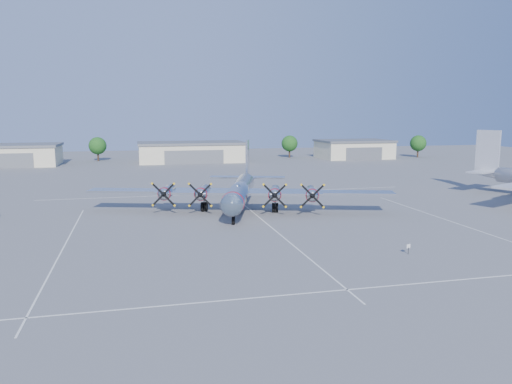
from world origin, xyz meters
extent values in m
plane|color=#5A5A5D|center=(0.00, 0.00, 0.00)|extent=(260.00, 260.00, 0.00)
cube|color=silver|center=(-22.00, -5.00, 0.01)|extent=(0.15, 40.00, 0.01)
cube|color=silver|center=(0.00, -5.00, 0.01)|extent=(0.15, 40.00, 0.01)
cube|color=silver|center=(22.00, -5.00, 0.01)|extent=(0.15, 40.00, 0.01)
cube|color=silver|center=(0.00, -22.00, 0.01)|extent=(60.00, 0.15, 0.01)
cube|color=silver|center=(0.00, 25.00, 0.01)|extent=(60.00, 0.15, 0.01)
cube|color=beige|center=(-45.00, 82.00, 2.40)|extent=(22.00, 14.00, 4.80)
cube|color=slate|center=(-45.00, 82.00, 5.10)|extent=(22.60, 14.60, 0.60)
cube|color=slate|center=(-45.00, 74.95, 1.80)|extent=(12.10, 0.20, 3.60)
cube|color=beige|center=(0.00, 82.00, 2.40)|extent=(28.00, 14.00, 4.80)
cube|color=slate|center=(0.00, 82.00, 5.10)|extent=(28.60, 14.60, 0.60)
cube|color=slate|center=(0.00, 74.95, 1.80)|extent=(15.40, 0.20, 3.60)
cube|color=beige|center=(48.00, 82.00, 2.40)|extent=(20.00, 14.00, 4.80)
cube|color=slate|center=(48.00, 82.00, 5.10)|extent=(20.60, 14.60, 0.60)
cube|color=slate|center=(48.00, 74.95, 1.80)|extent=(11.00, 0.20, 3.60)
cylinder|color=#382619|center=(-25.00, 90.00, 1.40)|extent=(0.50, 0.50, 2.80)
sphere|color=#174B15|center=(-25.00, 90.00, 4.24)|extent=(4.80, 4.80, 4.80)
cylinder|color=#382619|center=(30.00, 88.00, 1.40)|extent=(0.50, 0.50, 2.80)
sphere|color=#174B15|center=(30.00, 88.00, 4.24)|extent=(4.80, 4.80, 4.80)
cylinder|color=#382619|center=(68.00, 80.00, 1.40)|extent=(0.50, 0.50, 2.80)
sphere|color=#174B15|center=(68.00, 80.00, 4.24)|extent=(4.80, 4.80, 4.80)
cylinder|color=black|center=(9.40, -14.52, 0.36)|extent=(0.05, 0.05, 0.72)
cube|color=white|center=(9.40, -14.52, 0.77)|extent=(0.48, 0.22, 0.36)
camera|label=1|loc=(-14.84, -54.70, 12.82)|focal=35.00mm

